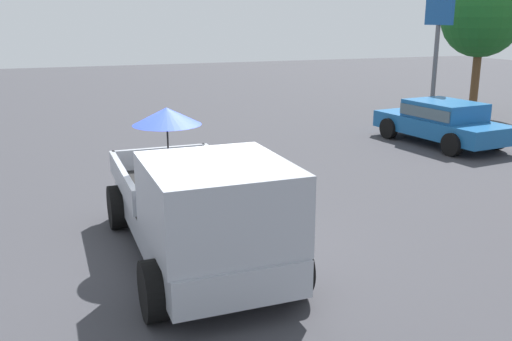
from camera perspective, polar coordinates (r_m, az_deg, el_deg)
name	(u,v)px	position (r m, az deg, el deg)	size (l,w,h in m)	color
ground_plane	(194,256)	(9.27, -6.34, -8.63)	(80.00, 80.00, 0.00)	#38383D
pickup_truck_main	(200,209)	(8.49, -5.78, -3.89)	(5.07, 2.28, 2.35)	black
parked_sedan_far	(442,120)	(18.06, 18.43, 4.87)	(4.45, 2.30, 1.33)	black
motel_sign	(437,36)	(21.24, 18.00, 12.90)	(1.40, 0.16, 4.43)	#59595B
tree_by_lot	(482,18)	(24.29, 21.99, 14.22)	(3.09, 3.09, 5.34)	brown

